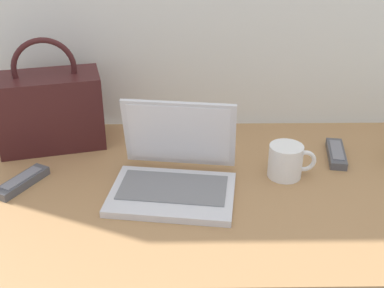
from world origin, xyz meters
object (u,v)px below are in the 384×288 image
object	(u,v)px
laptop	(175,172)
coffee_mug	(286,161)
handbag	(50,109)
remote_control_far	(336,153)
remote_control_near	(23,181)

from	to	relation	value
laptop	coffee_mug	world-z (taller)	laptop
handbag	remote_control_far	bearing A→B (deg)	-6.52
remote_control_near	handbag	xyz separation A→B (m)	(0.03, 0.23, 0.10)
remote_control_near	remote_control_far	xyz separation A→B (m)	(0.87, 0.14, 0.00)
laptop	remote_control_near	world-z (taller)	laptop
laptop	remote_control_near	size ratio (longest dim) A/B	2.08
remote_control_far	handbag	world-z (taller)	handbag
remote_control_far	handbag	bearing A→B (deg)	173.48
laptop	handbag	distance (m)	0.46
remote_control_far	handbag	distance (m)	0.85
coffee_mug	remote_control_near	size ratio (longest dim) A/B	0.79
remote_control_near	handbag	bearing A→B (deg)	83.01
laptop	remote_control_near	xyz separation A→B (m)	(-0.40, 0.02, -0.03)
laptop	remote_control_far	world-z (taller)	laptop
coffee_mug	remote_control_far	size ratio (longest dim) A/B	0.78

